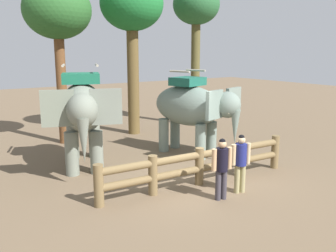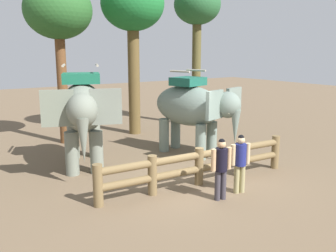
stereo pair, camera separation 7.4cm
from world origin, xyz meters
TOP-DOWN VIEW (x-y plane):
  - ground_plane at (0.00, 0.00)m, footprint 60.00×60.00m
  - log_fence at (-0.00, -0.16)m, footprint 6.07×0.61m
  - elephant_near_left at (-2.08, 3.06)m, footprint 2.76×3.88m
  - elephant_center at (1.70, 2.36)m, footprint 2.36×3.59m
  - tourist_woman_in_black at (0.51, -1.22)m, footprint 0.54×0.37m
  - tourist_man_in_blue at (-0.21, -1.29)m, footprint 0.55×0.36m
  - tree_far_left at (1.63, 6.52)m, footprint 2.68×2.68m
  - tree_back_center at (5.05, 6.49)m, footprint 2.21×2.21m
  - tree_far_right at (-1.54, 6.58)m, footprint 2.57×2.57m

SIDE VIEW (x-z plane):
  - ground_plane at x=0.00m, z-range 0.00..0.00m
  - log_fence at x=0.00m, z-range 0.08..1.13m
  - tourist_woman_in_black at x=0.51m, z-range 0.12..1.68m
  - tourist_man_in_blue at x=-0.21m, z-range 0.12..1.70m
  - elephant_center at x=1.70m, z-range 0.19..3.19m
  - elephant_near_left at x=-2.08m, z-range 0.20..3.46m
  - tree_far_right at x=-1.54m, z-range 1.90..8.16m
  - tree_far_left at x=1.63m, z-range 2.01..8.75m
  - tree_back_center at x=5.05m, z-range 2.12..8.84m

